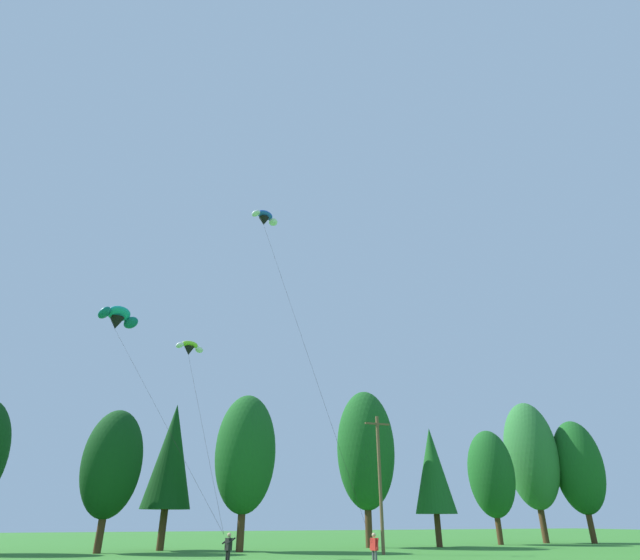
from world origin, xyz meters
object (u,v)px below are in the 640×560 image
object	(u,v)px
utility_pole	(380,478)
kite_flyer_near	(228,547)
kite_flyer_mid	(374,547)
parafoil_kite_mid_blue_white	(265,218)
parafoil_kite_high_teal	(118,318)
parafoil_kite_far_lime_white	(189,348)

from	to	relation	value
utility_pole	kite_flyer_near	xyz separation A→B (m)	(-13.23, -7.28, -4.29)
kite_flyer_mid	parafoil_kite_mid_blue_white	world-z (taller)	parafoil_kite_mid_blue_white
kite_flyer_near	parafoil_kite_mid_blue_white	bearing A→B (deg)	66.49
utility_pole	parafoil_kite_mid_blue_white	bearing A→B (deg)	-168.80
utility_pole	parafoil_kite_high_teal	world-z (taller)	parafoil_kite_high_teal
kite_flyer_near	kite_flyer_mid	size ratio (longest dim) A/B	1.00
kite_flyer_near	parafoil_kite_mid_blue_white	distance (m)	25.19
utility_pole	parafoil_kite_far_lime_white	xyz separation A→B (m)	(-15.58, 1.41, 9.27)
utility_pole	parafoil_kite_high_teal	distance (m)	24.97
kite_flyer_near	parafoil_kite_high_teal	distance (m)	21.85
kite_flyer_near	parafoil_kite_high_teal	xyz separation A→B (m)	(-8.08, 11.90, 16.45)
kite_flyer_mid	parafoil_kite_far_lime_white	xyz separation A→B (m)	(-9.66, 11.62, 13.56)
utility_pole	parafoil_kite_mid_blue_white	world-z (taller)	parafoil_kite_mid_blue_white
parafoil_kite_mid_blue_white	parafoil_kite_high_teal	bearing A→B (deg)	146.57
kite_flyer_near	parafoil_kite_far_lime_white	distance (m)	16.27
kite_flyer_mid	parafoil_kite_high_teal	bearing A→B (deg)	136.07
parafoil_kite_mid_blue_white	parafoil_kite_far_lime_white	bearing A→B (deg)	141.82
parafoil_kite_mid_blue_white	parafoil_kite_far_lime_white	distance (m)	12.45
kite_flyer_mid	parafoil_kite_high_teal	xyz separation A→B (m)	(-15.39, 14.82, 16.46)
kite_flyer_mid	parafoil_kite_far_lime_white	world-z (taller)	parafoil_kite_far_lime_white
parafoil_kite_high_teal	parafoil_kite_far_lime_white	distance (m)	7.18
kite_flyer_near	parafoil_kite_mid_blue_white	size ratio (longest dim) A/B	0.07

